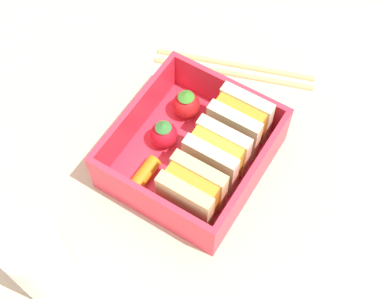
% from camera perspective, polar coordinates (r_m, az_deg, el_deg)
% --- Properties ---
extents(ground_plane, '(1.20, 1.20, 0.02)m').
position_cam_1_polar(ground_plane, '(0.58, 0.00, -1.81)').
color(ground_plane, beige).
extents(bento_tray, '(0.16, 0.14, 0.01)m').
position_cam_1_polar(bento_tray, '(0.56, 0.00, -1.05)').
color(bento_tray, '#E62F46').
rests_on(bento_tray, ground_plane).
extents(bento_rim, '(0.16, 0.14, 0.05)m').
position_cam_1_polar(bento_rim, '(0.54, 0.00, 0.41)').
color(bento_rim, '#E62F46').
rests_on(bento_rim, bento_tray).
extents(sandwich_left, '(0.04, 0.06, 0.06)m').
position_cam_1_polar(sandwich_left, '(0.55, 5.05, 2.92)').
color(sandwich_left, beige).
rests_on(sandwich_left, bento_tray).
extents(sandwich_center_left, '(0.04, 0.06, 0.06)m').
position_cam_1_polar(sandwich_center_left, '(0.52, 2.62, -0.66)').
color(sandwich_center_left, beige).
rests_on(sandwich_center_left, bento_tray).
extents(sandwich_center, '(0.04, 0.06, 0.06)m').
position_cam_1_polar(sandwich_center, '(0.51, -0.00, -4.52)').
color(sandwich_center, '#E0BD7F').
rests_on(sandwich_center, bento_tray).
extents(strawberry_left, '(0.03, 0.03, 0.04)m').
position_cam_1_polar(strawberry_left, '(0.57, -0.62, 4.85)').
color(strawberry_left, red).
rests_on(strawberry_left, bento_tray).
extents(strawberry_far_left, '(0.03, 0.03, 0.03)m').
position_cam_1_polar(strawberry_far_left, '(0.55, -3.08, 1.58)').
color(strawberry_far_left, red).
rests_on(strawberry_far_left, bento_tray).
extents(carrot_stick_far_left, '(0.04, 0.02, 0.02)m').
position_cam_1_polar(carrot_stick_far_left, '(0.54, -5.05, -2.57)').
color(carrot_stick_far_left, orange).
rests_on(carrot_stick_far_left, bento_tray).
extents(chopstick_pair, '(0.08, 0.18, 0.01)m').
position_cam_1_polar(chopstick_pair, '(0.63, 4.54, 8.68)').
color(chopstick_pair, tan).
rests_on(chopstick_pair, ground_plane).
extents(drinking_glass, '(0.05, 0.05, 0.10)m').
position_cam_1_polar(drinking_glass, '(0.49, -15.80, -11.43)').
color(drinking_glass, silver).
rests_on(drinking_glass, ground_plane).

